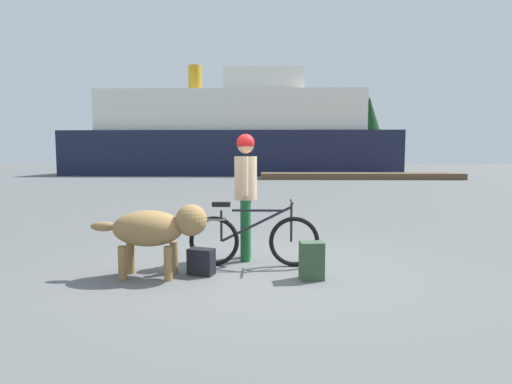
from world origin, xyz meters
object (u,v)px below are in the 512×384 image
person_cyclist (246,184)px  bicycle (253,239)px  ferry_boat (234,136)px  dog (156,228)px  handbag_pannier (201,262)px  backpack (312,261)px

person_cyclist → bicycle: bearing=-72.2°
ferry_boat → dog: bearing=-87.0°
handbag_pannier → ferry_boat: 29.54m
backpack → ferry_boat: 29.81m
bicycle → handbag_pannier: (-0.63, -0.41, -0.21)m
person_cyclist → ferry_boat: bearing=95.2°
backpack → ferry_boat: bearing=96.6°
bicycle → ferry_boat: size_ratio=0.07×
bicycle → person_cyclist: (-0.11, 0.36, 0.72)m
handbag_pannier → ferry_boat: size_ratio=0.01×
person_cyclist → handbag_pannier: size_ratio=5.46×
handbag_pannier → bicycle: bearing=33.1°
backpack → bicycle: bearing=142.4°
person_cyclist → handbag_pannier: bearing=-123.9°
dog → ferry_boat: ferry_boat is taller
backpack → person_cyclist: bearing=132.5°
dog → handbag_pannier: (0.53, 0.11, -0.44)m
bicycle → person_cyclist: person_cyclist is taller
backpack → handbag_pannier: bearing=173.6°
person_cyclist → ferry_boat: ferry_boat is taller
dog → handbag_pannier: bearing=11.9°
dog → backpack: size_ratio=3.14×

